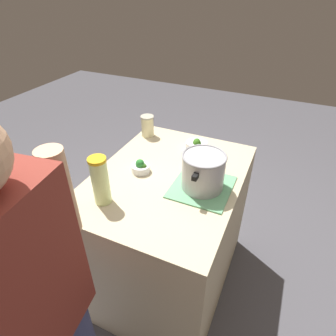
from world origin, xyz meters
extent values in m
plane|color=#4F4D54|center=(0.00, 0.00, 0.00)|extent=(8.00, 8.00, 0.00)
cube|color=#C8B993|center=(0.00, 0.00, 0.44)|extent=(1.03, 0.78, 0.88)
cube|color=#6BB27E|center=(0.02, 0.20, 0.89)|extent=(0.31, 0.30, 0.01)
cylinder|color=#B7B7BC|center=(0.02, 0.20, 0.98)|extent=(0.21, 0.21, 0.18)
torus|color=#99999E|center=(0.02, 0.20, 1.08)|extent=(0.22, 0.22, 0.01)
cube|color=black|center=(-0.10, 0.20, 1.03)|extent=(0.04, 0.02, 0.02)
cube|color=black|center=(0.15, 0.20, 1.03)|extent=(0.04, 0.02, 0.02)
cylinder|color=#DBF29D|center=(0.32, -0.20, 1.00)|extent=(0.08, 0.08, 0.23)
cylinder|color=yellow|center=(0.32, -0.20, 1.12)|extent=(0.08, 0.08, 0.02)
ellipsoid|color=yellow|center=(0.33, -0.20, 1.04)|extent=(0.04, 0.04, 0.01)
cylinder|color=beige|center=(-0.37, -0.32, 0.95)|extent=(0.08, 0.08, 0.13)
cylinder|color=#B2AD99|center=(-0.37, -0.32, 1.02)|extent=(0.09, 0.09, 0.01)
cylinder|color=silver|center=(0.03, -0.15, 0.90)|extent=(0.10, 0.10, 0.04)
ellipsoid|color=#346720|center=(0.03, -0.13, 0.92)|extent=(0.04, 0.04, 0.04)
ellipsoid|color=#2C8132|center=(0.03, -0.16, 0.94)|extent=(0.05, 0.05, 0.06)
cylinder|color=silver|center=(-0.33, 0.05, 0.91)|extent=(0.13, 0.13, 0.05)
ellipsoid|color=#3A6F32|center=(-0.32, 0.05, 0.94)|extent=(0.04, 0.04, 0.04)
ellipsoid|color=#336A1D|center=(-0.33, 0.05, 0.94)|extent=(0.05, 0.05, 0.05)
ellipsoid|color=#376E1C|center=(-0.32, 0.05, 0.94)|extent=(0.05, 0.05, 0.06)
cube|color=maroon|center=(0.89, -0.05, 1.11)|extent=(0.36, 0.24, 0.58)
cylinder|color=#DCA980|center=(0.68, -0.05, 1.25)|extent=(0.08, 0.08, 0.30)
camera|label=1|loc=(1.14, 0.52, 1.79)|focal=30.17mm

